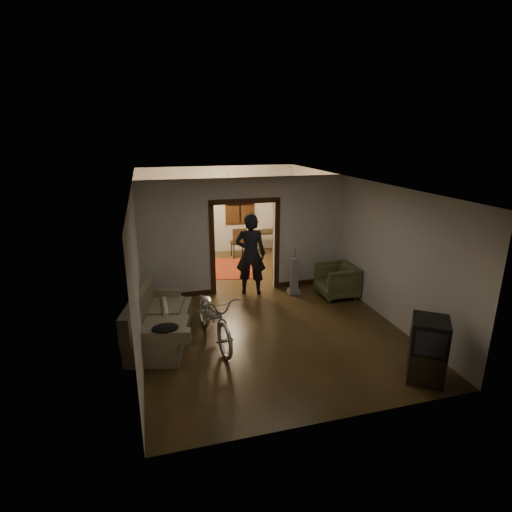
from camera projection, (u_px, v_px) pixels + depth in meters
name	position (u px, v px, depth m)	size (l,w,h in m)	color
floor	(253.00, 301.00, 9.41)	(5.00, 8.50, 0.01)	#30210F
ceiling	(252.00, 181.00, 8.58)	(5.00, 8.50, 0.01)	white
wall_back	(219.00, 210.00, 12.91)	(5.00, 0.02, 2.80)	beige
wall_left	(137.00, 252.00, 8.36)	(0.02, 8.50, 2.80)	beige
wall_right	(352.00, 236.00, 9.63)	(0.02, 8.50, 2.80)	beige
partition_wall	(244.00, 236.00, 9.69)	(5.00, 0.14, 2.80)	beige
door_casing	(245.00, 248.00, 9.78)	(1.74, 0.20, 2.32)	black
far_window	(240.00, 205.00, 13.01)	(0.98, 0.06, 1.28)	black
chandelier	(229.00, 187.00, 11.02)	(0.24, 0.24, 0.24)	#FFE0A5
light_switch	(286.00, 240.00, 9.93)	(0.08, 0.01, 0.12)	silver
sofa	(160.00, 316.00, 7.54)	(0.93, 2.07, 0.95)	#6C6548
rolled_paper	(165.00, 307.00, 7.82)	(0.10, 0.10, 0.83)	beige
jacket	(165.00, 328.00, 6.65)	(0.45, 0.33, 0.13)	black
bicycle	(214.00, 316.00, 7.46)	(0.69, 1.99, 1.04)	silver
armchair	(337.00, 281.00, 9.58)	(0.85, 0.87, 0.79)	#4F522E
tv_stand	(426.00, 363.00, 6.38)	(0.60, 0.54, 0.54)	black
crt_tv	(430.00, 335.00, 6.23)	(0.60, 0.54, 0.52)	black
vacuum	(294.00, 276.00, 9.73)	(0.28, 0.22, 0.90)	gray
person	(251.00, 254.00, 9.59)	(0.73, 0.48, 2.00)	black
oriental_rug	(231.00, 268.00, 11.66)	(1.44, 1.89, 0.01)	maroon
locker	(180.00, 232.00, 12.55)	(0.80, 0.44, 1.60)	#25301C
globe	(177.00, 196.00, 12.21)	(0.26, 0.26, 0.26)	#1E5972
desk	(262.00, 243.00, 12.89)	(1.03, 0.58, 0.76)	black
desk_chair	(238.00, 242.00, 12.58)	(0.43, 0.43, 0.97)	black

